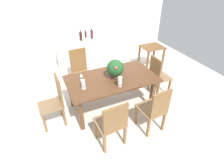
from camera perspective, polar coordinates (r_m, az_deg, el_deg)
The scene contains 18 objects.
ground_plane at distance 4.26m, azimuth -0.84°, elevation -7.08°, with size 7.04×7.04×0.00m, color silver.
back_wall at distance 5.92m, azimuth -11.51°, elevation 18.28°, with size 6.40×0.10×2.60m, color white.
dining_table at distance 3.76m, azimuth -0.08°, elevation -0.63°, with size 1.87×1.02×0.76m.
chair_near_left at distance 3.03m, azimuth 0.22°, elevation -13.53°, with size 0.50×0.48×0.97m.
chair_near_right at distance 3.36m, azimuth 13.60°, elevation -8.94°, with size 0.47×0.50×0.99m.
chair_foot_end at distance 4.37m, azimuth 14.37°, elevation 1.77°, with size 0.42×0.46×0.99m.
chair_far_left at distance 4.47m, azimuth -10.17°, elevation 3.64°, with size 0.47×0.44×1.07m.
chair_head_end at distance 3.60m, azimuth -17.67°, elevation -6.01°, with size 0.47×0.43×1.05m.
flower_centerpiece at distance 3.62m, azimuth 1.05°, elevation 3.67°, with size 0.35×0.35×0.40m.
crystal_vase_left at distance 3.38m, azimuth -9.20°, elevation -1.18°, with size 0.09×0.09×0.19m.
crystal_vase_center_near at distance 3.39m, azimuth 2.54°, elevation -0.32°, with size 0.09×0.09×0.21m.
wine_glass at distance 3.65m, azimuth -9.84°, elevation 1.52°, with size 0.07×0.07×0.15m.
kitchen_counter at distance 5.47m, azimuth -7.62°, elevation 8.14°, with size 1.75×0.64×0.93m, color white.
wine_bottle_dark at distance 5.45m, azimuth -8.44°, elevation 14.26°, with size 0.06×0.06×0.22m.
wine_bottle_clear at distance 5.21m, azimuth -9.95°, elevation 13.60°, with size 0.08×0.08×0.30m.
wine_bottle_tall at distance 5.52m, azimuth -4.85°, elevation 14.97°, with size 0.07×0.07×0.28m.
wine_bottle_amber at distance 5.32m, azimuth -6.48°, elevation 14.32°, with size 0.08×0.08×0.31m.
side_table at distance 5.53m, azimuth 12.55°, elevation 8.79°, with size 0.63×0.55×0.72m.
Camera 1 is at (-1.27, -3.00, 2.74)m, focal length 28.57 mm.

